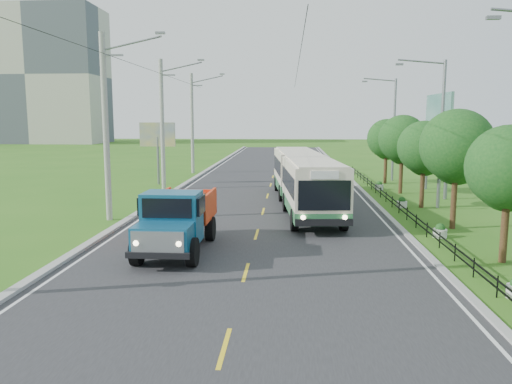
# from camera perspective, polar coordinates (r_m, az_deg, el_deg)

# --- Properties ---
(ground) EXTENTS (240.00, 240.00, 0.00)m
(ground) POSITION_cam_1_polar(r_m,az_deg,el_deg) (18.22, -1.17, -9.21)
(ground) COLOR #2F6718
(ground) RESTS_ON ground
(road) EXTENTS (14.00, 120.00, 0.02)m
(road) POSITION_cam_1_polar(r_m,az_deg,el_deg) (37.73, 1.45, -0.00)
(road) COLOR #28282B
(road) RESTS_ON ground
(curb_left) EXTENTS (0.40, 120.00, 0.15)m
(curb_left) POSITION_cam_1_polar(r_m,az_deg,el_deg) (38.69, -9.26, 0.20)
(curb_left) COLOR #9E9E99
(curb_left) RESTS_ON ground
(curb_right) EXTENTS (0.30, 120.00, 0.10)m
(curb_right) POSITION_cam_1_polar(r_m,az_deg,el_deg) (38.12, 12.26, -0.05)
(curb_right) COLOR #9E9E99
(curb_right) RESTS_ON ground
(edge_line_left) EXTENTS (0.12, 120.00, 0.00)m
(edge_line_left) POSITION_cam_1_polar(r_m,az_deg,el_deg) (38.58, -8.46, 0.11)
(edge_line_left) COLOR silver
(edge_line_left) RESTS_ON road
(edge_line_right) EXTENTS (0.12, 120.00, 0.00)m
(edge_line_right) POSITION_cam_1_polar(r_m,az_deg,el_deg) (38.05, 11.51, -0.08)
(edge_line_right) COLOR silver
(edge_line_right) RESTS_ON road
(centre_dash) EXTENTS (0.12, 2.20, 0.00)m
(centre_dash) POSITION_cam_1_polar(r_m,az_deg,el_deg) (18.21, -1.18, -9.14)
(centre_dash) COLOR yellow
(centre_dash) RESTS_ON road
(railing_right) EXTENTS (0.04, 40.00, 0.60)m
(railing_right) POSITION_cam_1_polar(r_m,az_deg,el_deg) (32.39, 15.30, -1.17)
(railing_right) COLOR black
(railing_right) RESTS_ON ground
(pole_near) EXTENTS (3.51, 0.32, 10.00)m
(pole_near) POSITION_cam_1_polar(r_m,az_deg,el_deg) (28.07, -16.73, 7.19)
(pole_near) COLOR gray
(pole_near) RESTS_ON ground
(pole_mid) EXTENTS (3.51, 0.32, 10.00)m
(pole_mid) POSITION_cam_1_polar(r_m,az_deg,el_deg) (39.53, -10.62, 7.64)
(pole_mid) COLOR gray
(pole_mid) RESTS_ON ground
(pole_far) EXTENTS (3.51, 0.32, 10.00)m
(pole_far) POSITION_cam_1_polar(r_m,az_deg,el_deg) (51.25, -7.27, 7.85)
(pole_far) COLOR gray
(pole_far) RESTS_ON ground
(tree_second) EXTENTS (3.18, 3.26, 5.30)m
(tree_second) POSITION_cam_1_polar(r_m,az_deg,el_deg) (21.25, 26.90, 2.11)
(tree_second) COLOR #382314
(tree_second) RESTS_ON ground
(tree_third) EXTENTS (3.60, 3.62, 6.00)m
(tree_third) POSITION_cam_1_polar(r_m,az_deg,el_deg) (26.82, 21.98, 4.53)
(tree_third) COLOR #382314
(tree_third) RESTS_ON ground
(tree_fourth) EXTENTS (3.24, 3.31, 5.40)m
(tree_fourth) POSITION_cam_1_polar(r_m,az_deg,el_deg) (32.59, 18.68, 4.56)
(tree_fourth) COLOR #382314
(tree_fourth) RESTS_ON ground
(tree_fifth) EXTENTS (3.48, 3.52, 5.80)m
(tree_fifth) POSITION_cam_1_polar(r_m,az_deg,el_deg) (38.39, 16.42, 5.57)
(tree_fifth) COLOR #382314
(tree_fifth) RESTS_ON ground
(tree_back) EXTENTS (3.30, 3.36, 5.50)m
(tree_back) POSITION_cam_1_polar(r_m,az_deg,el_deg) (44.27, 14.73, 5.70)
(tree_back) COLOR #382314
(tree_back) RESTS_ON ground
(streetlight_mid) EXTENTS (3.02, 0.20, 9.07)m
(streetlight_mid) POSITION_cam_1_polar(r_m,az_deg,el_deg) (32.61, 20.20, 6.81)
(streetlight_mid) COLOR slate
(streetlight_mid) RESTS_ON ground
(streetlight_far) EXTENTS (3.02, 0.20, 9.07)m
(streetlight_far) POSITION_cam_1_polar(r_m,az_deg,el_deg) (46.22, 15.32, 7.33)
(streetlight_far) COLOR slate
(streetlight_far) RESTS_ON ground
(planter_near) EXTENTS (0.64, 0.64, 0.67)m
(planter_near) POSITION_cam_1_polar(r_m,az_deg,el_deg) (24.91, 20.28, -4.25)
(planter_near) COLOR silver
(planter_near) RESTS_ON ground
(planter_mid) EXTENTS (0.64, 0.64, 0.67)m
(planter_mid) POSITION_cam_1_polar(r_m,az_deg,el_deg) (32.51, 16.33, -1.20)
(planter_mid) COLOR silver
(planter_mid) RESTS_ON ground
(planter_far) EXTENTS (0.64, 0.64, 0.67)m
(planter_far) POSITION_cam_1_polar(r_m,az_deg,el_deg) (40.27, 13.90, 0.68)
(planter_far) COLOR silver
(planter_far) RESTS_ON ground
(billboard_left) EXTENTS (3.00, 0.20, 5.20)m
(billboard_left) POSITION_cam_1_polar(r_m,az_deg,el_deg) (42.78, -11.19, 6.02)
(billboard_left) COLOR slate
(billboard_left) RESTS_ON ground
(billboard_right) EXTENTS (0.24, 6.00, 7.30)m
(billboard_right) POSITION_cam_1_polar(r_m,az_deg,el_deg) (38.83, 20.11, 7.63)
(billboard_right) COLOR slate
(billboard_right) RESTS_ON ground
(apartment_near) EXTENTS (28.00, 14.00, 30.00)m
(apartment_near) POSITION_cam_1_polar(r_m,az_deg,el_deg) (126.08, -23.38, 12.01)
(apartment_near) COLOR #B7B2A3
(apartment_near) RESTS_ON ground
(bus) EXTENTS (4.13, 16.89, 3.23)m
(bus) POSITION_cam_1_polar(r_m,az_deg,el_deg) (31.29, 5.45, 1.80)
(bus) COLOR #2A6A3C
(bus) RESTS_ON ground
(dump_truck) EXTENTS (2.52, 6.28, 2.63)m
(dump_truck) POSITION_cam_1_polar(r_m,az_deg,el_deg) (21.01, -8.98, -2.75)
(dump_truck) COLOR #135175
(dump_truck) RESTS_ON ground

